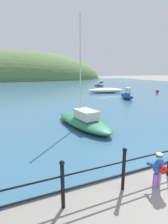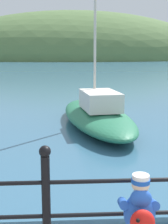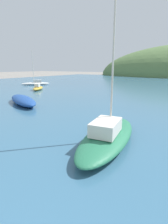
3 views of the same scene
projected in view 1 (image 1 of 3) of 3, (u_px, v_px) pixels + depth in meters
name	position (u px, v px, depth m)	size (l,w,h in m)	color
water	(36.00, 88.00, 32.83)	(80.00, 60.00, 0.10)	#386684
far_hillside	(22.00, 80.00, 64.88)	(61.62, 33.89, 20.51)	#567542
child_in_coat	(159.00, 168.00, 4.64)	(0.40, 0.55, 1.00)	#AD66C6
boat_white_sailboat	(127.00, 95.00, 19.30)	(1.20, 2.89, 1.25)	#1E4793
boat_green_fishing	(99.00, 85.00, 34.90)	(2.03, 1.51, 2.03)	#1E4793
boat_red_dinghy	(83.00, 120.00, 9.70)	(2.22, 5.02, 5.85)	#287551
boat_twin_mast	(106.00, 90.00, 24.82)	(5.40, 2.84, 0.66)	silver
boat_mid_harbor	(101.00, 82.00, 46.10)	(2.42, 1.90, 2.45)	gray
mooring_buoy	(157.00, 91.00, 24.59)	(0.47, 0.47, 0.47)	red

